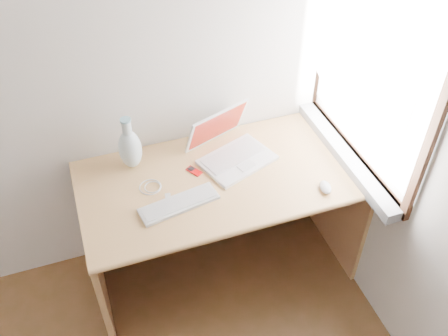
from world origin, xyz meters
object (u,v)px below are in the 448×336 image
object	(u,v)px
laptop	(234,147)
vase	(130,148)
external_keyboard	(179,204)
desk	(217,195)

from	to	relation	value
laptop	vase	bearing A→B (deg)	149.40
laptop	external_keyboard	size ratio (longest dim) A/B	1.08
laptop	vase	distance (m)	0.54
desk	external_keyboard	size ratio (longest dim) A/B	3.63
external_keyboard	vase	xyz separation A→B (m)	(-0.15, 0.35, 0.11)
desk	laptop	bearing A→B (deg)	20.36
vase	external_keyboard	bearing A→B (deg)	-66.48
desk	external_keyboard	xyz separation A→B (m)	(-0.26, -0.21, 0.23)
desk	vase	distance (m)	0.56
external_keyboard	vase	bearing A→B (deg)	103.84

